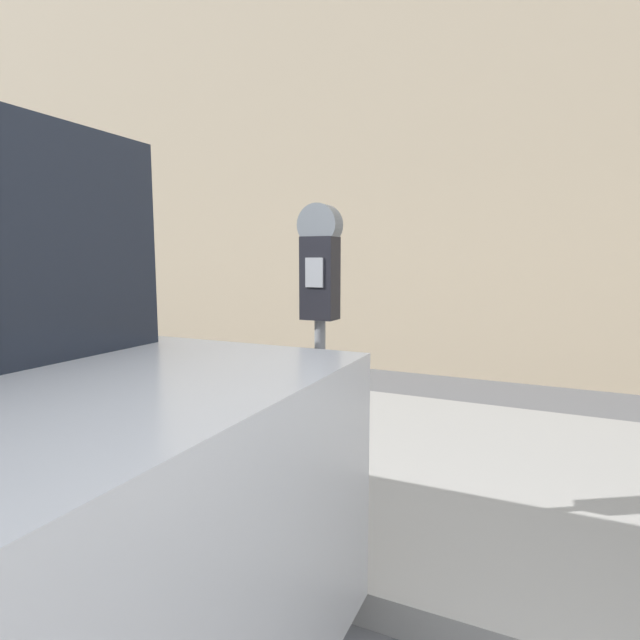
# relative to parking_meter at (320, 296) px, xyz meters

# --- Properties ---
(sidewalk) EXTENTS (24.00, 2.80, 0.15)m
(sidewalk) POSITION_rel_parking_meter_xyz_m (-0.37, 1.03, -1.17)
(sidewalk) COLOR #9E9B96
(sidewalk) RESTS_ON ground_plane
(building_facade) EXTENTS (24.00, 0.30, 6.41)m
(building_facade) POSITION_rel_parking_meter_xyz_m (-0.37, 4.14, 1.96)
(building_facade) COLOR tan
(building_facade) RESTS_ON ground_plane
(parking_meter) EXTENTS (0.19, 0.12, 1.51)m
(parking_meter) POSITION_rel_parking_meter_xyz_m (0.00, 0.00, 0.00)
(parking_meter) COLOR slate
(parking_meter) RESTS_ON sidewalk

